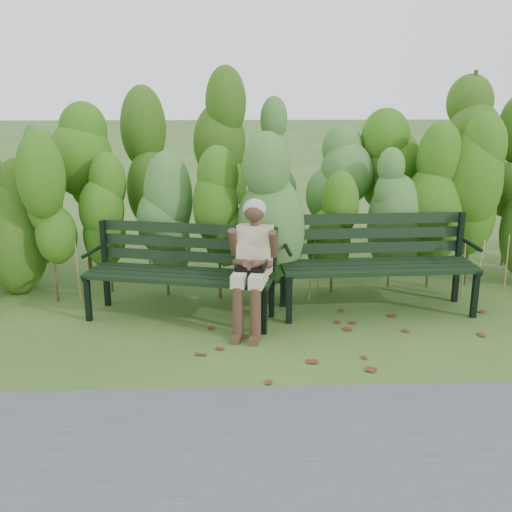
{
  "coord_description": "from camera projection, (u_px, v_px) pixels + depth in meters",
  "views": [
    {
      "loc": [
        -0.25,
        -5.3,
        2.35
      ],
      "look_at": [
        0.0,
        0.35,
        0.75
      ],
      "focal_mm": 42.0,
      "sensor_mm": 36.0,
      "label": 1
    }
  ],
  "objects": [
    {
      "name": "bench_right",
      "position": [
        376.0,
        255.0,
        6.44
      ],
      "size": [
        2.08,
        0.75,
        1.03
      ],
      "color": "black",
      "rests_on": "ground"
    },
    {
      "name": "bench_left",
      "position": [
        182.0,
        264.0,
        6.24
      ],
      "size": [
        2.03,
        1.06,
        0.97
      ],
      "color": "black",
      "rests_on": "ground"
    },
    {
      "name": "ground",
      "position": [
        258.0,
        341.0,
        5.75
      ],
      "size": [
        80.0,
        80.0,
        0.0
      ],
      "primitive_type": "plane",
      "color": "#385220"
    },
    {
      "name": "hedge_band",
      "position": [
        251.0,
        181.0,
        7.19
      ],
      "size": [
        11.04,
        1.67,
        2.42
      ],
      "color": "#47381E",
      "rests_on": "ground"
    },
    {
      "name": "seated_woman",
      "position": [
        252.0,
        256.0,
        5.87
      ],
      "size": [
        0.52,
        0.76,
        1.3
      ],
      "color": "beige",
      "rests_on": "ground"
    },
    {
      "name": "leaf_litter",
      "position": [
        255.0,
        349.0,
        5.56
      ],
      "size": [
        6.0,
        2.08,
        0.01
      ],
      "color": "#582916",
      "rests_on": "ground"
    },
    {
      "name": "footpath",
      "position": [
        274.0,
        488.0,
        3.63
      ],
      "size": [
        60.0,
        2.5,
        0.01
      ],
      "primitive_type": "cube",
      "color": "#474749",
      "rests_on": "ground"
    }
  ]
}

